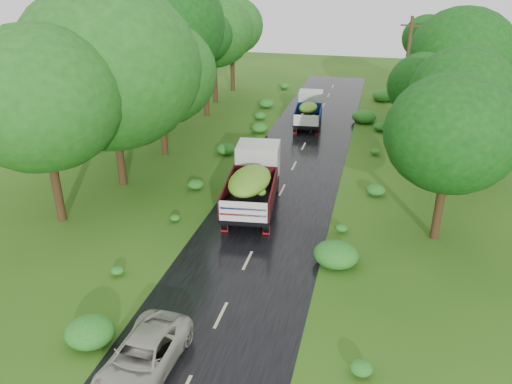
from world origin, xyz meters
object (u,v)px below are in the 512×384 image
(truck_far, at_px, (309,109))
(utility_pole, at_px, (405,76))
(truck_near, at_px, (254,179))
(car, at_px, (143,357))

(truck_far, height_order, utility_pole, utility_pole)
(truck_near, relative_size, truck_far, 1.22)
(truck_near, bearing_deg, truck_far, 80.74)
(car, height_order, utility_pole, utility_pole)
(car, distance_m, utility_pole, 29.56)
(truck_near, xyz_separation_m, truck_far, (0.65, 15.93, -0.28))
(truck_near, xyz_separation_m, car, (-0.45, -12.91, -1.03))
(truck_near, distance_m, car, 12.96)
(truck_near, bearing_deg, car, -98.91)
(truck_near, height_order, utility_pole, utility_pole)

